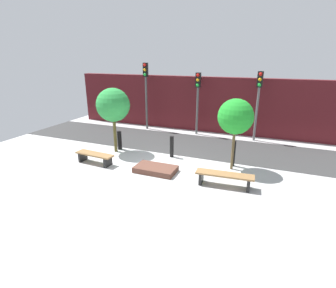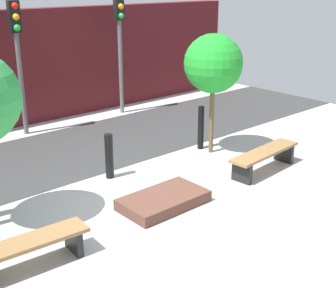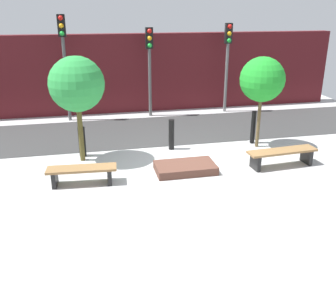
% 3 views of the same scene
% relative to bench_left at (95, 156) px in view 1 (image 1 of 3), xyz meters
% --- Properties ---
extents(ground_plane, '(18.00, 18.00, 0.00)m').
position_rel_bench_left_xyz_m(ground_plane, '(2.67, 0.26, -0.32)').
color(ground_plane, '#B2B2B2').
extents(road_strip, '(18.00, 3.35, 0.01)m').
position_rel_bench_left_xyz_m(road_strip, '(2.67, 3.83, -0.31)').
color(road_strip, '#363636').
rests_on(road_strip, ground).
extents(building_facade, '(16.20, 0.50, 3.14)m').
position_rel_bench_left_xyz_m(building_facade, '(2.67, 6.73, 1.25)').
color(building_facade, '#511419').
rests_on(building_facade, ground).
extents(bench_left, '(1.71, 0.56, 0.44)m').
position_rel_bench_left_xyz_m(bench_left, '(0.00, 0.00, 0.00)').
color(bench_left, black).
rests_on(bench_left, ground).
extents(bench_right, '(1.98, 0.58, 0.47)m').
position_rel_bench_left_xyz_m(bench_right, '(5.34, 0.00, 0.03)').
color(bench_right, black).
rests_on(bench_right, ground).
extents(planter_bed, '(1.58, 0.90, 0.21)m').
position_rel_bench_left_xyz_m(planter_bed, '(2.67, 0.20, -0.21)').
color(planter_bed, brown).
rests_on(planter_bed, ground).
extents(tree_behind_left_bench, '(1.49, 1.49, 2.94)m').
position_rel_bench_left_xyz_m(tree_behind_left_bench, '(0.00, 1.57, 1.86)').
color(tree_behind_left_bench, '#4F4620').
rests_on(tree_behind_left_bench, ground).
extents(tree_behind_right_bench, '(1.33, 1.33, 2.78)m').
position_rel_bench_left_xyz_m(tree_behind_right_bench, '(5.34, 1.57, 1.79)').
color(tree_behind_right_bench, brown).
rests_on(tree_behind_right_bench, ground).
extents(bollard_far_left, '(0.20, 0.20, 0.89)m').
position_rel_bench_left_xyz_m(bollard_far_left, '(0.01, 1.91, 0.13)').
color(bollard_far_left, black).
rests_on(bollard_far_left, ground).
extents(bollard_left, '(0.17, 0.17, 0.94)m').
position_rel_bench_left_xyz_m(bollard_left, '(2.67, 1.91, 0.16)').
color(bollard_left, black).
rests_on(bollard_left, ground).
extents(bollard_center, '(0.15, 0.15, 1.06)m').
position_rel_bench_left_xyz_m(bollard_center, '(5.34, 1.91, 0.21)').
color(bollard_center, black).
rests_on(bollard_center, ground).
extents(traffic_light_west, '(0.28, 0.27, 3.89)m').
position_rel_bench_left_xyz_m(traffic_light_west, '(-0.48, 5.79, 2.36)').
color(traffic_light_west, '#505050').
rests_on(traffic_light_west, ground).
extents(traffic_light_mid_west, '(0.28, 0.27, 3.42)m').
position_rel_bench_left_xyz_m(traffic_light_mid_west, '(2.67, 5.79, 2.05)').
color(traffic_light_mid_west, '#575757').
rests_on(traffic_light_mid_west, ground).
extents(traffic_light_mid_east, '(0.28, 0.27, 3.55)m').
position_rel_bench_left_xyz_m(traffic_light_mid_east, '(5.83, 5.79, 2.14)').
color(traffic_light_mid_east, slate).
rests_on(traffic_light_mid_east, ground).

